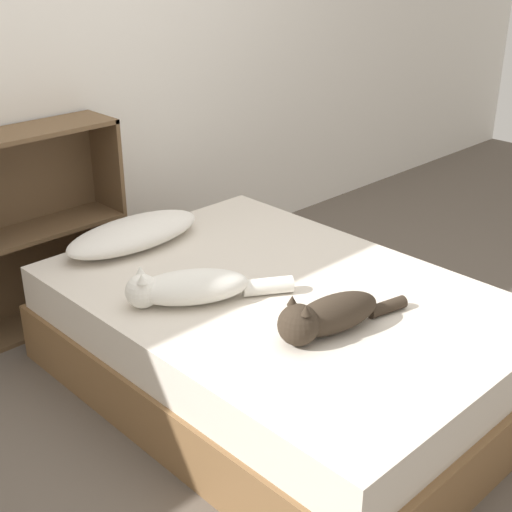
{
  "coord_description": "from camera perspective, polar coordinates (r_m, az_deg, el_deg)",
  "views": [
    {
      "loc": [
        -1.75,
        -1.67,
        1.7
      ],
      "look_at": [
        0.0,
        0.14,
        0.53
      ],
      "focal_mm": 50.0,
      "sensor_mm": 36.0,
      "label": 1
    }
  ],
  "objects": [
    {
      "name": "cat_light",
      "position": [
        2.63,
        -5.41,
        -2.52
      ],
      "size": [
        0.57,
        0.42,
        0.15
      ],
      "rotation": [
        0.0,
        0.0,
        2.59
      ],
      "color": "white",
      "rests_on": "bed"
    },
    {
      "name": "bed",
      "position": [
        2.83,
        1.93,
        -6.7
      ],
      "size": [
        1.27,
        1.82,
        0.43
      ],
      "color": "brown",
      "rests_on": "ground_plane"
    },
    {
      "name": "cat_dark",
      "position": [
        2.42,
        5.6,
        -4.85
      ],
      "size": [
        0.53,
        0.2,
        0.16
      ],
      "rotation": [
        0.0,
        0.0,
        2.93
      ],
      "color": "#33281E",
      "rests_on": "bed"
    },
    {
      "name": "ground_plane",
      "position": [
        2.95,
        1.87,
        -10.22
      ],
      "size": [
        8.0,
        8.0,
        0.0
      ],
      "primitive_type": "plane",
      "color": "brown"
    },
    {
      "name": "wall_back",
      "position": [
        3.48,
        -14.17,
        16.81
      ],
      "size": [
        8.0,
        0.06,
        2.5
      ],
      "color": "white",
      "rests_on": "ground_plane"
    },
    {
      "name": "pillow",
      "position": [
        3.13,
        -9.75,
        1.79
      ],
      "size": [
        0.65,
        0.28,
        0.11
      ],
      "color": "white",
      "rests_on": "bed"
    },
    {
      "name": "bookshelf",
      "position": [
        3.36,
        -18.24,
        2.1
      ],
      "size": [
        0.85,
        0.26,
        0.91
      ],
      "color": "brown",
      "rests_on": "ground_plane"
    }
  ]
}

